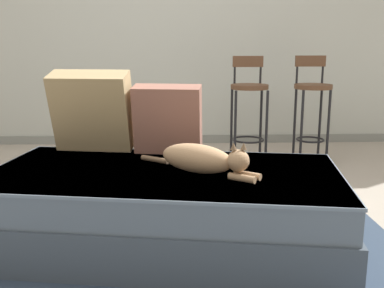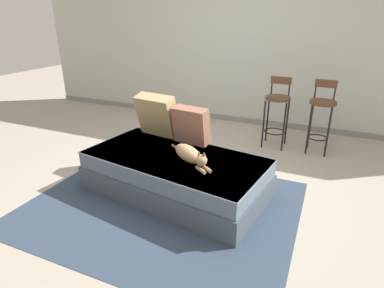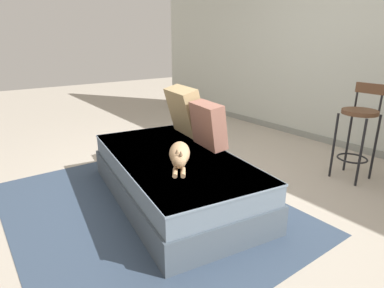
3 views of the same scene
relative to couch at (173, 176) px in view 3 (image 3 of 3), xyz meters
The scene contains 9 objects.
ground_plane 0.45m from the couch, 90.00° to the left, with size 16.00×16.00×0.00m, color #A89E8E.
wall_back_panel 2.86m from the couch, 90.00° to the left, with size 8.00×0.10×2.60m, color #B7BCB2.
wall_baseboard_trim 2.60m from the couch, 90.00° to the left, with size 8.00×0.02×0.09m, color gray.
area_rug 0.37m from the couch, 90.00° to the right, with size 2.58×2.07×0.01m, color #334256.
couch is the anchor object (origin of this frame).
throw_pillow_corner 0.79m from the couch, 134.58° to the left, with size 0.52×0.36×0.51m.
throw_pillow_middle 0.57m from the couch, 88.25° to the left, with size 0.43×0.26×0.42m.
cat 0.35m from the couch, 16.96° to the right, with size 0.62×0.50×0.19m.
bar_stool_near_window 1.93m from the couch, 67.52° to the left, with size 0.34×0.34×0.97m.
Camera 3 is at (2.23, -1.83, 1.40)m, focal length 30.00 mm.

